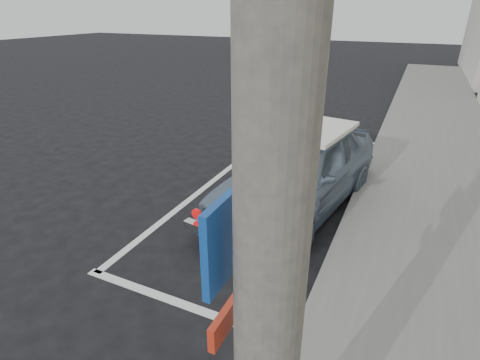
{
  "coord_description": "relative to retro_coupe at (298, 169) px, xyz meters",
  "views": [
    {
      "loc": [
        2.5,
        -3.3,
        3.2
      ],
      "look_at": [
        0.26,
        1.51,
        0.75
      ],
      "focal_mm": 28.0,
      "sensor_mm": 36.0,
      "label": 1
    }
  ],
  "objects": [
    {
      "name": "pline_front",
      "position": [
        -0.43,
        4.09,
        -0.7
      ],
      "size": [
        3.0,
        0.12,
        0.01
      ],
      "primitive_type": "cube",
      "color": "silver",
      "rests_on": "ground"
    },
    {
      "name": "cat",
      "position": [
        -0.33,
        -1.81,
        -0.6
      ],
      "size": [
        0.24,
        0.44,
        0.23
      ],
      "rotation": [
        0.0,
        0.0,
        0.15
      ],
      "color": "#6C6253",
      "rests_on": "ground"
    },
    {
      "name": "ground",
      "position": [
        -0.93,
        -2.41,
        -0.7
      ],
      "size": [
        80.0,
        80.0,
        0.0
      ],
      "primitive_type": "plane",
      "color": "black",
      "rests_on": "ground"
    },
    {
      "name": "sidewalk",
      "position": [
        2.27,
        -0.41,
        -0.63
      ],
      "size": [
        2.8,
        40.0,
        0.15
      ],
      "primitive_type": "cube",
      "color": "slate",
      "rests_on": "ground"
    },
    {
      "name": "retro_coupe",
      "position": [
        0.0,
        0.0,
        0.0
      ],
      "size": [
        2.28,
        4.3,
        1.39
      ],
      "rotation": [
        0.0,
        0.0,
        -0.16
      ],
      "color": "slate",
      "rests_on": "ground"
    },
    {
      "name": "pline_side",
      "position": [
        -1.83,
        0.59,
        -0.7
      ],
      "size": [
        0.12,
        7.0,
        0.01
      ],
      "primitive_type": "cube",
      "color": "silver",
      "rests_on": "ground"
    },
    {
      "name": "pline_rear",
      "position": [
        -0.43,
        -2.91,
        -0.7
      ],
      "size": [
        3.0,
        0.12,
        0.01
      ],
      "primitive_type": "cube",
      "color": "silver",
      "rests_on": "ground"
    }
  ]
}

